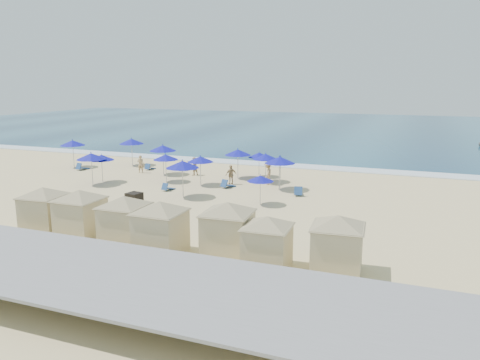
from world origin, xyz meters
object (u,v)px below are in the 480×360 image
(cabana_0, at_px, (44,204))
(umbrella_0, at_px, (73,143))
(umbrella_1, at_px, (101,157))
(umbrella_13, at_px, (266,157))
(umbrella_8, at_px, (280,160))
(umbrella_11, at_px, (260,178))
(trash_bin, at_px, (134,199))
(umbrella_7, at_px, (238,152))
(cabana_1, at_px, (80,207))
(umbrella_10, at_px, (280,160))
(cabana_3, at_px, (160,221))
(umbrella_12, at_px, (200,159))
(beachgoer_3, at_px, (268,173))
(beachgoer_2, at_px, (231,175))
(cabana_2, at_px, (125,214))
(umbrella_6, at_px, (182,164))
(umbrella_4, at_px, (163,148))
(cabana_4, at_px, (228,222))
(beachgoer_0, at_px, (141,164))
(umbrella_5, at_px, (166,157))
(cabana_5, at_px, (267,236))
(cabana_6, at_px, (338,237))
(umbrella_9, at_px, (259,155))
(umbrella_3, at_px, (91,156))
(umbrella_2, at_px, (132,141))

(cabana_0, xyz_separation_m, umbrella_0, (-12.20, 16.55, 0.79))
(umbrella_1, distance_m, umbrella_13, 13.41)
(umbrella_8, height_order, umbrella_11, umbrella_8)
(trash_bin, xyz_separation_m, umbrella_7, (3.06, 11.02, 1.80))
(cabana_1, height_order, umbrella_10, cabana_1)
(cabana_3, bearing_deg, umbrella_12, 108.90)
(umbrella_7, distance_m, beachgoer_3, 3.76)
(cabana_1, bearing_deg, umbrella_1, 123.04)
(beachgoer_2, bearing_deg, cabana_2, 47.93)
(umbrella_6, bearing_deg, umbrella_10, 39.68)
(umbrella_4, distance_m, umbrella_10, 11.55)
(cabana_0, bearing_deg, umbrella_8, 58.15)
(umbrella_10, bearing_deg, umbrella_12, -173.41)
(cabana_4, relative_size, umbrella_7, 1.78)
(umbrella_13, distance_m, beachgoer_0, 11.84)
(umbrella_5, height_order, umbrella_8, umbrella_8)
(cabana_4, xyz_separation_m, cabana_5, (2.19, -0.74, -0.16))
(umbrella_12, height_order, beachgoer_0, umbrella_12)
(umbrella_8, bearing_deg, cabana_6, -64.79)
(cabana_0, distance_m, cabana_4, 10.82)
(umbrella_10, xyz_separation_m, umbrella_13, (-1.90, 2.39, -0.20))
(cabana_5, bearing_deg, umbrella_9, 110.04)
(umbrella_3, height_order, beachgoer_0, umbrella_3)
(umbrella_2, relative_size, beachgoer_2, 1.75)
(cabana_1, relative_size, umbrella_9, 2.05)
(cabana_1, relative_size, cabana_2, 1.01)
(cabana_6, height_order, umbrella_13, cabana_6)
(umbrella_9, relative_size, umbrella_12, 0.91)
(cabana_3, bearing_deg, cabana_5, 1.24)
(umbrella_3, bearing_deg, umbrella_7, 33.89)
(cabana_5, relative_size, umbrella_9, 1.90)
(umbrella_3, distance_m, beachgoer_2, 11.23)
(cabana_0, xyz_separation_m, umbrella_9, (6.01, 18.67, 0.33))
(cabana_0, bearing_deg, cabana_1, -0.99)
(umbrella_9, bearing_deg, umbrella_13, -56.67)
(umbrella_3, xyz_separation_m, umbrella_9, (11.41, 7.90, -0.39))
(cabana_2, distance_m, beachgoer_0, 19.45)
(umbrella_3, bearing_deg, cabana_4, -33.07)
(umbrella_2, relative_size, umbrella_10, 1.04)
(cabana_4, distance_m, umbrella_12, 15.78)
(umbrella_4, bearing_deg, beachgoer_3, -3.72)
(trash_bin, relative_size, cabana_1, 0.20)
(cabana_4, height_order, beachgoer_2, cabana_4)
(cabana_4, distance_m, beachgoer_3, 16.03)
(umbrella_2, bearing_deg, cabana_5, -44.28)
(cabana_4, height_order, umbrella_8, cabana_4)
(umbrella_7, bearing_deg, beachgoer_2, -80.83)
(umbrella_2, bearing_deg, umbrella_0, -147.56)
(umbrella_3, relative_size, beachgoer_2, 1.69)
(cabana_1, distance_m, beachgoer_3, 16.81)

